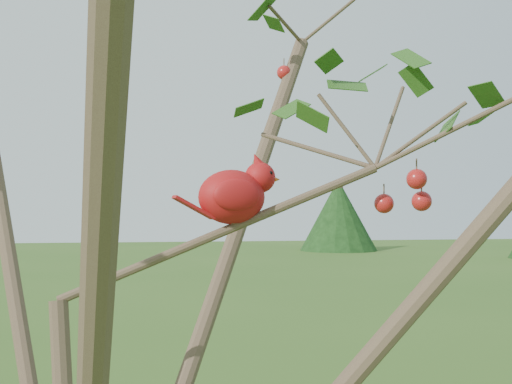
% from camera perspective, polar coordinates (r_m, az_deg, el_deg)
% --- Properties ---
extents(crabapple_tree, '(2.35, 2.05, 2.95)m').
position_cam_1_polar(crabapple_tree, '(1.12, -14.11, -1.42)').
color(crabapple_tree, '#3F2D22').
rests_on(crabapple_tree, ground).
extents(cardinal, '(0.22, 0.13, 0.15)m').
position_cam_1_polar(cardinal, '(1.23, -1.85, -0.19)').
color(cardinal, '#A7170E').
rests_on(cardinal, ground).
extents(distant_trees, '(39.44, 15.18, 3.61)m').
position_cam_1_polar(distant_trees, '(27.31, -9.02, -2.69)').
color(distant_trees, '#3F2D22').
rests_on(distant_trees, ground).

